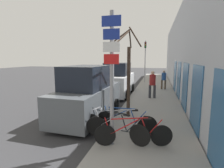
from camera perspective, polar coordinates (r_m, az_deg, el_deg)
The scene contains 14 objects.
ground_plane at distance 12.35m, azimuth 1.03°, elevation -4.66°, with size 80.00×80.00×0.00m, color #333335.
sidewalk_curb at distance 14.75m, azimuth 13.53°, elevation -2.44°, with size 3.20×32.00×0.15m.
building_facade at distance 14.51m, azimuth 20.97°, elevation 9.56°, with size 0.23×32.00×6.50m.
signpost at distance 5.13m, azimuth -0.05°, elevation 3.24°, with size 0.56×0.14×3.97m.
bicycle_0 at distance 5.51m, azimuth 6.94°, elevation -15.79°, with size 2.31×0.67×0.91m.
bicycle_1 at distance 5.91m, azimuth 0.75°, elevation -13.88°, with size 2.38×0.87×0.94m.
bicycle_2 at distance 6.15m, azimuth 3.23°, elevation -12.99°, with size 2.37×0.76×0.94m.
bicycle_3 at distance 6.66m, azimuth 4.09°, elevation -11.61°, with size 2.19×0.44×0.85m.
parked_car_0 at distance 8.27m, azimuth -7.79°, elevation -3.48°, with size 2.15×4.84×2.46m.
parked_car_1 at distance 13.30m, azimuth 2.04°, elevation 1.16°, with size 1.99×4.69×2.46m.
pedestrian_near at distance 11.89m, azimuth 13.07°, elevation 0.47°, with size 0.47×0.40×1.81m.
pedestrian_far at distance 15.59m, azimuth 16.54°, elevation 1.80°, with size 0.43×0.36×1.63m.
street_tree at distance 7.88m, azimuth 5.24°, elevation 3.36°, with size 1.62×2.11×4.00m.
traffic_light at distance 19.52m, azimuth 10.78°, elevation 8.98°, with size 0.20×0.30×4.50m.
Camera 1 is at (2.83, -0.49, 2.79)m, focal length 28.00 mm.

